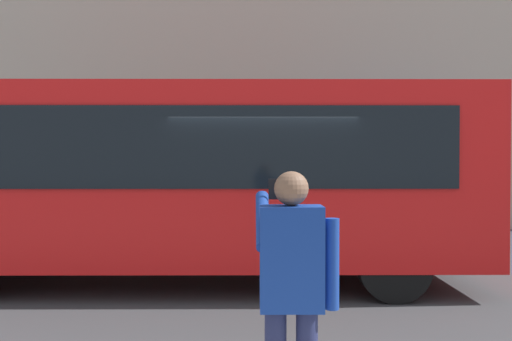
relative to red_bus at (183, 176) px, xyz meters
name	(u,v)px	position (x,y,z in m)	size (l,w,h in m)	color
ground_plane	(262,285)	(-1.24, 0.17, -1.68)	(60.00, 60.00, 0.00)	#38383A
building_facade_far	(258,19)	(-1.25, -6.63, 4.30)	(28.00, 1.55, 12.00)	#A89E8E
red_bus	(183,176)	(0.00, 0.00, 0.00)	(9.05, 2.54, 3.08)	red
pedestrian_photographer	(292,282)	(-1.35, 4.72, -0.54)	(0.53, 0.52, 1.70)	#1E2347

